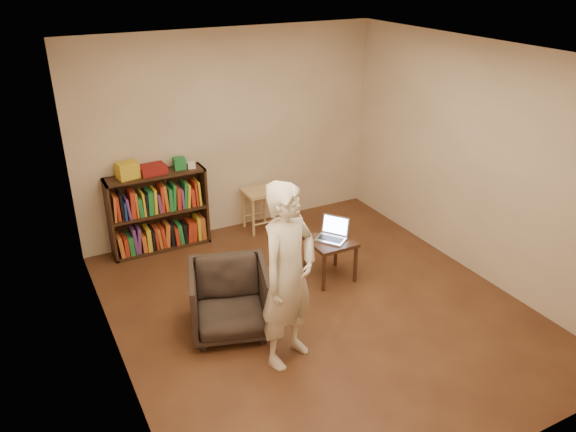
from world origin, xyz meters
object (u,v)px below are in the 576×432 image
stool (259,198)px  armchair (230,300)px  laptop (333,233)px  side_table (331,246)px  person (288,276)px  bookshelf (159,216)px

stool → armchair: 2.24m
armchair → laptop: size_ratio=1.82×
stool → side_table: 1.52m
laptop → person: person is taller
stool → bookshelf: bearing=175.3°
side_table → laptop: bearing=38.3°
side_table → person: bearing=-136.5°
stool → armchair: bearing=-122.2°
bookshelf → laptop: (1.54, -1.58, 0.10)m
side_table → laptop: (0.04, 0.03, 0.14)m
stool → side_table: (0.19, -1.51, -0.05)m
laptop → person: size_ratio=0.24×
bookshelf → side_table: size_ratio=2.47×
armchair → laptop: (1.42, 0.41, 0.20)m
stool → armchair: armchair is taller
laptop → bookshelf: bearing=-171.8°
bookshelf → stool: bookshelf is taller
bookshelf → side_table: 2.21m
armchair → side_table: size_ratio=1.57×
bookshelf → armchair: (0.12, -2.00, -0.09)m
bookshelf → armchair: 2.01m
stool → person: bearing=-109.3°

